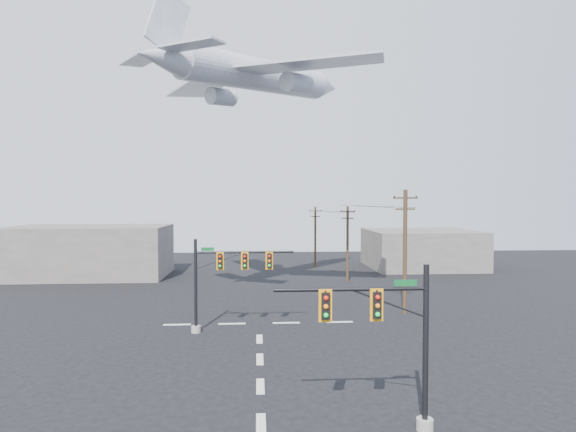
{
  "coord_description": "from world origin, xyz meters",
  "views": [
    {
      "loc": [
        -0.14,
        -23.3,
        9.18
      ],
      "look_at": [
        1.68,
        5.0,
        8.19
      ],
      "focal_mm": 30.0,
      "sensor_mm": 36.0,
      "label": 1
    }
  ],
  "objects": [
    {
      "name": "utility_pole_c",
      "position": [
        7.65,
        40.6,
        4.28
      ],
      "size": [
        1.67,
        0.37,
        8.17
      ],
      "rotation": [
        0.0,
        0.0,
        -0.15
      ],
      "color": "#412F1C",
      "rests_on": "ground"
    },
    {
      "name": "utility_pole_b",
      "position": [
        9.87,
        29.26,
        4.4
      ],
      "size": [
        1.59,
        0.81,
        8.4
      ],
      "rotation": [
        0.0,
        0.0,
        -0.43
      ],
      "color": "#412F1C",
      "rests_on": "ground"
    },
    {
      "name": "power_lines",
      "position": [
        9.89,
        27.43,
        8.15
      ],
      "size": [
        5.63,
        26.44,
        0.86
      ],
      "color": "black"
    },
    {
      "name": "airliner",
      "position": [
        0.04,
        20.59,
        20.36
      ],
      "size": [
        21.38,
        22.56,
        6.84
      ],
      "rotation": [
        0.0,
        -0.08,
        0.85
      ],
      "color": "silver"
    },
    {
      "name": "lane_markings",
      "position": [
        0.0,
        5.33,
        0.01
      ],
      "size": [
        14.0,
        21.2,
        0.01
      ],
      "color": "beige",
      "rests_on": "ground"
    },
    {
      "name": "signal_mast_far",
      "position": [
        -2.64,
        9.8,
        3.68
      ],
      "size": [
        7.07,
        0.71,
        6.45
      ],
      "color": "gray",
      "rests_on": "ground"
    },
    {
      "name": "building_right",
      "position": [
        22.0,
        40.0,
        2.5
      ],
      "size": [
        14.0,
        12.0,
        5.0
      ],
      "primitive_type": "cube",
      "color": "slate",
      "rests_on": "ground"
    },
    {
      "name": "utility_pole_a",
      "position": [
        11.62,
        14.17,
        5.2
      ],
      "size": [
        1.99,
        0.33,
        9.95
      ],
      "rotation": [
        0.0,
        0.0,
        0.02
      ],
      "color": "#412F1C",
      "rests_on": "ground"
    },
    {
      "name": "signal_mast_near",
      "position": [
        5.19,
        -4.97,
        3.55
      ],
      "size": [
        6.35,
        0.73,
        6.63
      ],
      "color": "gray",
      "rests_on": "ground"
    },
    {
      "name": "ground",
      "position": [
        0.0,
        0.0,
        0.0
      ],
      "size": [
        120.0,
        120.0,
        0.0
      ],
      "primitive_type": "plane",
      "color": "black",
      "rests_on": "ground"
    },
    {
      "name": "building_left",
      "position": [
        -20.0,
        35.0,
        3.0
      ],
      "size": [
        18.0,
        10.0,
        6.0
      ],
      "primitive_type": "cube",
      "color": "slate",
      "rests_on": "ground"
    }
  ]
}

